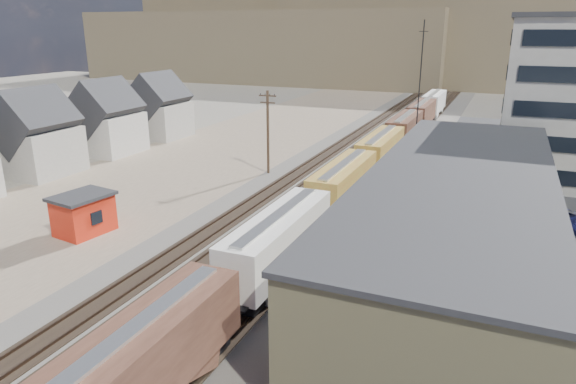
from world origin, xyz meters
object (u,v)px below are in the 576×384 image
at_px(freight_train, 364,164).
at_px(maintenance_shed, 84,214).
at_px(parked_car_blue, 561,218).
at_px(utility_pole_north, 268,130).

xyz_separation_m(freight_train, maintenance_shed, (-18.69, -22.01, -1.00)).
distance_m(maintenance_shed, parked_car_blue, 41.77).
relative_size(maintenance_shed, parked_car_blue, 0.88).
relative_size(utility_pole_north, maintenance_shed, 1.90).
bearing_deg(freight_train, utility_pole_north, 172.97).
xyz_separation_m(utility_pole_north, parked_car_blue, (31.45, -5.87, -4.47)).
bearing_deg(utility_pole_north, parked_car_blue, -10.58).
height_order(utility_pole_north, parked_car_blue, utility_pole_north).
relative_size(utility_pole_north, parked_car_blue, 1.67).
height_order(freight_train, parked_car_blue, freight_train).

